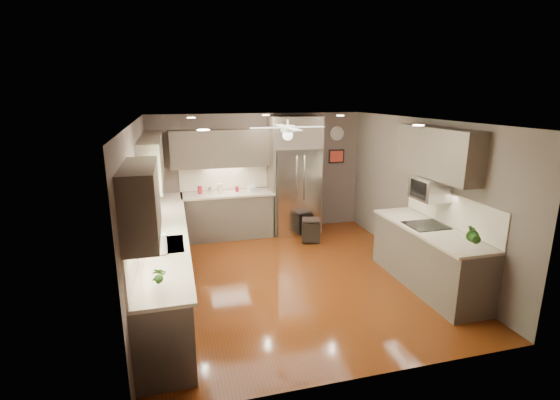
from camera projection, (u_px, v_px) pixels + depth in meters
name	position (u px, v px, depth m)	size (l,w,h in m)	color
floor	(292.00, 277.00, 6.58)	(5.00, 5.00, 0.00)	#53240B
ceiling	(293.00, 121.00, 5.94)	(5.00, 5.00, 0.00)	white
wall_back	(259.00, 173.00, 8.60)	(4.50, 4.50, 0.00)	brown
wall_front	(367.00, 268.00, 3.92)	(4.50, 4.50, 0.00)	brown
wall_left	(140.00, 214.00, 5.70)	(5.00, 5.00, 0.00)	brown
wall_right	(421.00, 194.00, 6.82)	(5.00, 5.00, 0.00)	brown
canister_a	(200.00, 190.00, 8.11)	(0.09, 0.09, 0.15)	maroon
canister_b	(210.00, 190.00, 8.12)	(0.08, 0.08, 0.13)	silver
canister_c	(220.00, 188.00, 8.20)	(0.11, 0.11, 0.18)	#C3B792
canister_d	(237.00, 189.00, 8.30)	(0.07, 0.07, 0.11)	maroon
soap_bottle	(154.00, 229.00, 5.71)	(0.08, 0.08, 0.18)	white
potted_plant_left	(159.00, 275.00, 4.14)	(0.15, 0.10, 0.28)	#255317
potted_plant_right	(474.00, 235.00, 5.19)	(0.20, 0.16, 0.37)	#255317
bowl	(252.00, 190.00, 8.32)	(0.23, 0.23, 0.06)	#C3B792
left_run	(165.00, 258.00, 6.10)	(0.65, 4.70, 1.45)	#4F4439
back_run	(228.00, 214.00, 8.33)	(1.85, 0.65, 1.45)	#4F4439
uppers	(237.00, 158.00, 6.58)	(4.50, 4.70, 0.95)	#4F4439
window	(137.00, 202.00, 5.16)	(0.05, 1.12, 0.92)	#BFF2B2
sink	(164.00, 247.00, 5.40)	(0.50, 0.70, 0.32)	silver
refrigerator	(295.00, 178.00, 8.47)	(1.06, 0.75, 2.45)	silver
right_run	(428.00, 256.00, 6.19)	(0.70, 2.20, 1.45)	#4F4439
microwave	(430.00, 189.00, 6.19)	(0.43, 0.55, 0.34)	silver
ceiling_fan	(288.00, 131.00, 6.27)	(1.18, 1.18, 0.32)	white
recessed_lights	(283.00, 120.00, 6.31)	(2.84, 3.14, 0.01)	white
wall_clock	(337.00, 133.00, 8.81)	(0.30, 0.03, 0.30)	white
framed_print	(336.00, 156.00, 8.94)	(0.36, 0.03, 0.30)	black
stool	(311.00, 230.00, 8.11)	(0.44, 0.44, 0.45)	black
paper_towel	(162.00, 244.00, 5.02)	(0.11, 0.11, 0.27)	white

